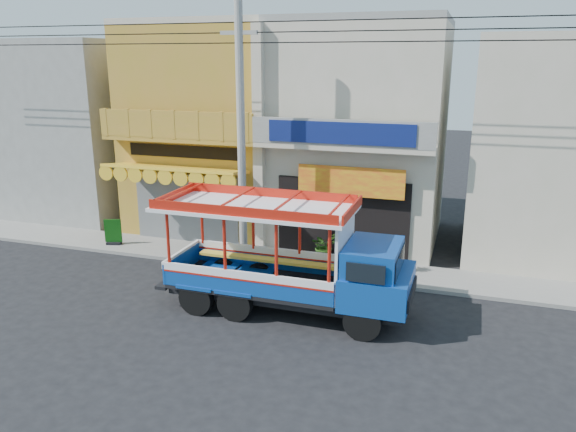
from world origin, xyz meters
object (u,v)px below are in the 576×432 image
(utility_pole, at_px, (245,118))
(songthaew_truck, at_px, (303,261))
(potted_plant_c, at_px, (398,258))
(green_sign, at_px, (113,234))
(potted_plant_a, at_px, (324,246))

(utility_pole, bearing_deg, songthaew_truck, -45.85)
(songthaew_truck, height_order, potted_plant_c, songthaew_truck)
(songthaew_truck, relative_size, green_sign, 7.22)
(utility_pole, relative_size, potted_plant_c, 29.71)
(potted_plant_a, xyz_separation_m, potted_plant_c, (2.56, -0.34, -0.03))
(utility_pole, relative_size, green_sign, 29.05)
(songthaew_truck, distance_m, green_sign, 9.07)
(utility_pole, distance_m, potted_plant_c, 6.67)
(utility_pole, xyz_separation_m, songthaew_truck, (2.81, -2.89, -3.47))
(utility_pole, relative_size, potted_plant_a, 28.01)
(songthaew_truck, height_order, green_sign, songthaew_truck)
(potted_plant_a, bearing_deg, potted_plant_c, -66.93)
(utility_pole, xyz_separation_m, green_sign, (-5.58, 0.39, -4.51))
(potted_plant_a, height_order, potted_plant_c, potted_plant_a)
(green_sign, height_order, potted_plant_c, green_sign)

